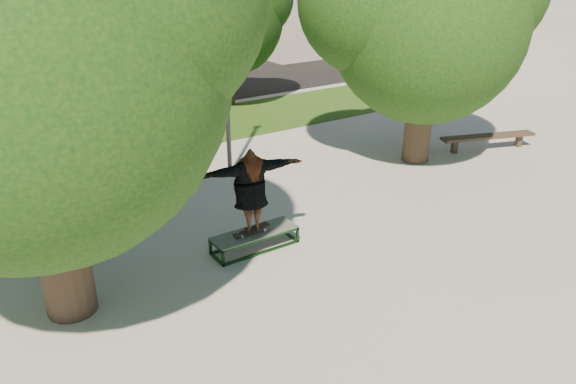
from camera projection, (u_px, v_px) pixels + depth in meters
ground at (306, 264)px, 11.00m from camera, size 120.00×120.00×0.00m
grass_strip at (166, 132)px, 18.74m from camera, size 30.00×4.00×0.02m
asphalt_strip at (82, 96)px, 23.18m from camera, size 40.00×8.00×0.01m
tree_left at (16, 47)px, 7.87m from camera, size 6.96×5.95×7.12m
tree_right at (424, 13)px, 14.70m from camera, size 6.24×5.33×6.51m
bg_tree_mid at (63, 3)px, 18.03m from camera, size 5.76×4.92×6.24m
bg_tree_right at (224, 12)px, 20.65m from camera, size 5.04×4.31×5.43m
lamppost at (225, 58)px, 14.04m from camera, size 0.25×0.15×6.11m
grind_box at (255, 240)px, 11.51m from camera, size 1.80×0.60×0.38m
skater_rig at (251, 190)px, 11.01m from camera, size 2.21×0.92×1.82m
bystander at (77, 265)px, 9.41m from camera, size 0.71×0.65×1.62m
bench at (488, 137)px, 17.02m from camera, size 2.98×1.38×0.46m
car_dark at (21, 89)px, 21.10m from camera, size 2.07×4.86×1.56m
car_grey at (41, 98)px, 19.96m from camera, size 2.97×5.57×1.49m
car_silver_b at (108, 88)px, 21.51m from camera, size 2.61×5.02×1.39m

